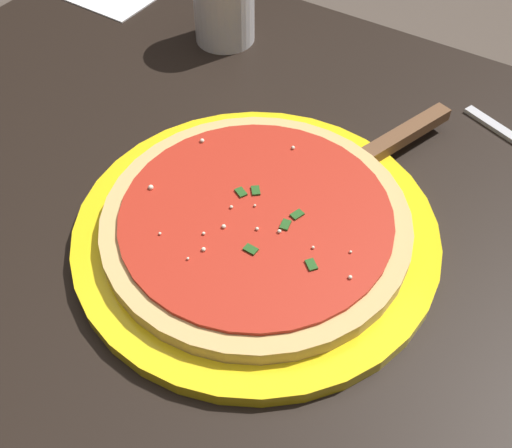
# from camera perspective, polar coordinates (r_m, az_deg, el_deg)

# --- Properties ---
(restaurant_table) EXTENTS (1.06, 0.76, 0.77)m
(restaurant_table) POSITION_cam_1_polar(r_m,az_deg,el_deg) (0.75, 0.70, -6.07)
(restaurant_table) COLOR black
(restaurant_table) RESTS_ON ground_plane
(serving_plate) EXTENTS (0.35, 0.35, 0.01)m
(serving_plate) POSITION_cam_1_polar(r_m,az_deg,el_deg) (0.60, 0.00, -0.79)
(serving_plate) COLOR yellow
(serving_plate) RESTS_ON restaurant_table
(pizza) EXTENTS (0.29, 0.29, 0.02)m
(pizza) POSITION_cam_1_polar(r_m,az_deg,el_deg) (0.58, -0.00, 0.30)
(pizza) COLOR #DBB26B
(pizza) RESTS_ON serving_plate
(pizza_server) EXTENTS (0.11, 0.22, 0.01)m
(pizza_server) POSITION_cam_1_polar(r_m,az_deg,el_deg) (0.67, 11.28, 6.64)
(pizza_server) COLOR silver
(pizza_server) RESTS_ON serving_plate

